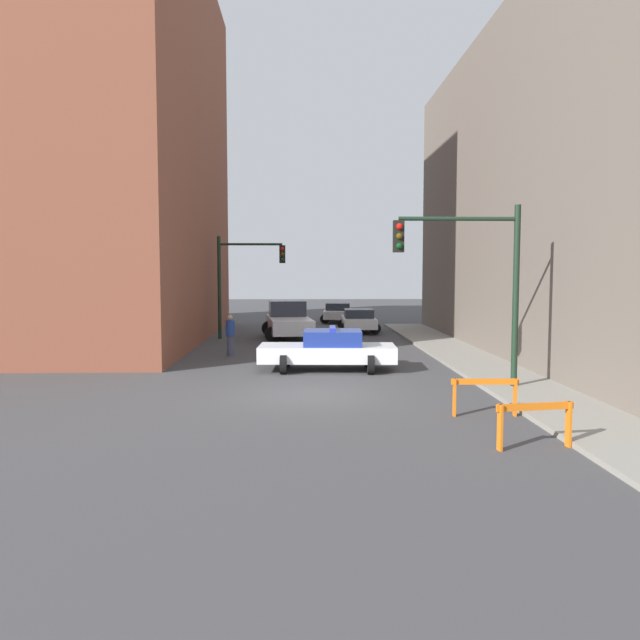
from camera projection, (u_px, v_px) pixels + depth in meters
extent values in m
plane|color=#424244|center=(311.00, 395.00, 17.34)|extent=(120.00, 120.00, 0.00)
cube|color=gray|center=(531.00, 391.00, 17.52)|extent=(2.40, 44.00, 0.12)
cube|color=brown|center=(58.00, 147.00, 30.18)|extent=(14.00, 20.00, 18.93)
cube|color=#6B6056|center=(638.00, 188.00, 25.19)|extent=(12.00, 28.00, 13.60)
cylinder|color=black|center=(516.00, 296.00, 17.89)|extent=(0.18, 0.18, 5.20)
cylinder|color=black|center=(458.00, 219.00, 17.66)|extent=(3.40, 0.12, 0.12)
cube|color=black|center=(399.00, 236.00, 17.65)|extent=(0.30, 0.22, 0.90)
sphere|color=red|center=(399.00, 226.00, 17.48)|extent=(0.18, 0.18, 0.18)
sphere|color=#4C3D0C|center=(399.00, 236.00, 17.50)|extent=(0.18, 0.18, 0.18)
sphere|color=#0C4219|center=(399.00, 246.00, 17.52)|extent=(0.18, 0.18, 0.18)
cylinder|color=black|center=(219.00, 288.00, 31.59)|extent=(0.18, 0.18, 5.20)
cylinder|color=black|center=(251.00, 244.00, 31.47)|extent=(3.20, 0.12, 0.12)
cube|color=black|center=(282.00, 254.00, 31.56)|extent=(0.30, 0.22, 0.90)
sphere|color=red|center=(282.00, 249.00, 31.39)|extent=(0.18, 0.18, 0.18)
sphere|color=#4C3D0C|center=(282.00, 254.00, 31.41)|extent=(0.18, 0.18, 0.18)
sphere|color=#0C4219|center=(282.00, 259.00, 31.43)|extent=(0.18, 0.18, 0.18)
cube|color=white|center=(327.00, 353.00, 21.61)|extent=(4.78, 2.06, 0.55)
cube|color=navy|center=(333.00, 338.00, 21.57)|extent=(2.05, 1.72, 0.52)
cylinder|color=black|center=(283.00, 364.00, 20.81)|extent=(0.25, 0.67, 0.66)
cylinder|color=black|center=(287.00, 357.00, 22.50)|extent=(0.25, 0.67, 0.66)
cylinder|color=black|center=(371.00, 365.00, 20.76)|extent=(0.25, 0.67, 0.66)
cylinder|color=black|center=(368.00, 358.00, 22.46)|extent=(0.25, 0.67, 0.66)
cube|color=#2633BF|center=(333.00, 328.00, 21.54)|extent=(0.26, 1.39, 0.12)
cube|color=silver|center=(289.00, 324.00, 31.64)|extent=(2.57, 5.58, 0.70)
cube|color=#2D333D|center=(287.00, 308.00, 32.64)|extent=(2.02, 1.92, 0.80)
cylinder|color=black|center=(269.00, 328.00, 33.19)|extent=(0.82, 0.34, 0.80)
cylinder|color=black|center=(303.00, 328.00, 33.44)|extent=(0.82, 0.34, 0.80)
cylinder|color=black|center=(273.00, 335.00, 29.88)|extent=(0.82, 0.34, 0.80)
cylinder|color=black|center=(311.00, 334.00, 30.14)|extent=(0.82, 0.34, 0.80)
cube|color=silver|center=(358.00, 322.00, 35.32)|extent=(1.91, 4.34, 0.52)
cube|color=#232833|center=(359.00, 313.00, 35.11)|extent=(1.63, 1.84, 0.48)
cylinder|color=black|center=(343.00, 325.00, 36.67)|extent=(0.63, 0.24, 0.62)
cylinder|color=black|center=(371.00, 324.00, 36.68)|extent=(0.63, 0.24, 0.62)
cylinder|color=black|center=(345.00, 329.00, 34.01)|extent=(0.63, 0.24, 0.62)
cylinder|color=black|center=(375.00, 329.00, 34.02)|extent=(0.63, 0.24, 0.62)
cube|color=silver|center=(338.00, 314.00, 42.25)|extent=(2.18, 4.45, 0.52)
cube|color=#232833|center=(338.00, 306.00, 42.04)|extent=(1.74, 1.94, 0.48)
cylinder|color=black|center=(327.00, 316.00, 43.64)|extent=(0.64, 0.28, 0.62)
cylinder|color=black|center=(350.00, 316.00, 43.54)|extent=(0.64, 0.28, 0.62)
cylinder|color=black|center=(325.00, 319.00, 40.99)|extent=(0.64, 0.28, 0.62)
cylinder|color=black|center=(350.00, 319.00, 40.89)|extent=(0.64, 0.28, 0.62)
cylinder|color=#474C66|center=(230.00, 346.00, 25.40)|extent=(0.40, 0.40, 0.82)
cylinder|color=navy|center=(230.00, 328.00, 25.34)|extent=(0.51, 0.51, 0.62)
sphere|color=tan|center=(230.00, 318.00, 25.31)|extent=(0.31, 0.31, 0.22)
cube|color=orange|center=(535.00, 407.00, 12.01)|extent=(1.59, 0.29, 0.14)
cube|color=orange|center=(500.00, 428.00, 11.91)|extent=(0.07, 0.17, 0.90)
cube|color=orange|center=(569.00, 424.00, 12.17)|extent=(0.07, 0.17, 0.90)
cube|color=orange|center=(485.00, 382.00, 14.73)|extent=(1.60, 0.09, 0.14)
cube|color=orange|center=(454.00, 397.00, 14.76)|extent=(0.05, 0.16, 0.90)
cube|color=orange|center=(515.00, 397.00, 14.77)|extent=(0.05, 0.16, 0.90)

